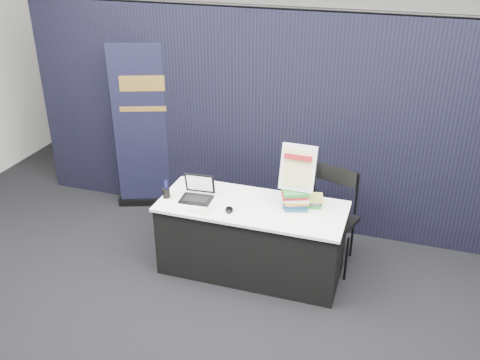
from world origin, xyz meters
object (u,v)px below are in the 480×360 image
book_stack_tall (295,199)px  stacking_chair (331,215)px  info_sign (298,168)px  display_table (251,238)px  pullup_banner (149,138)px  laptop (198,194)px  book_stack_short (310,201)px

book_stack_tall → stacking_chair: 0.52m
info_sign → stacking_chair: 0.73m
info_sign → stacking_chair: size_ratio=0.45×
display_table → book_stack_tall: 0.62m
book_stack_tall → stacking_chair: stacking_chair is taller
pullup_banner → stacking_chair: bearing=-34.2°
book_stack_tall → laptop: bearing=-173.4°
pullup_banner → display_table: bearing=-51.6°
book_stack_short → info_sign: size_ratio=0.53×
display_table → book_stack_short: 0.70m
laptop → book_stack_tall: laptop is taller
pullup_banner → stacking_chair: 2.36m
book_stack_short → stacking_chair: stacking_chair is taller
laptop → book_stack_tall: 0.95m
book_stack_tall → book_stack_short: 0.17m
info_sign → laptop: bearing=-169.8°
laptop → book_stack_tall: size_ratio=1.15×
display_table → pullup_banner: size_ratio=0.90×
laptop → stacking_chair: bearing=14.4°
display_table → stacking_chair: (0.71, 0.38, 0.18)m
laptop → book_stack_tall: bearing=2.3°
display_table → info_sign: size_ratio=4.02×
book_stack_tall → book_stack_short: bearing=42.6°
book_stack_tall → pullup_banner: bearing=155.9°
book_stack_tall → display_table: bearing=-170.1°
laptop → pullup_banner: pullup_banner is taller
display_table → stacking_chair: bearing=28.4°
display_table → stacking_chair: 0.83m
book_stack_short → info_sign: 0.38m
laptop → book_stack_short: laptop is taller
display_table → pullup_banner: bearing=148.7°
laptop → book_stack_short: 1.09m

